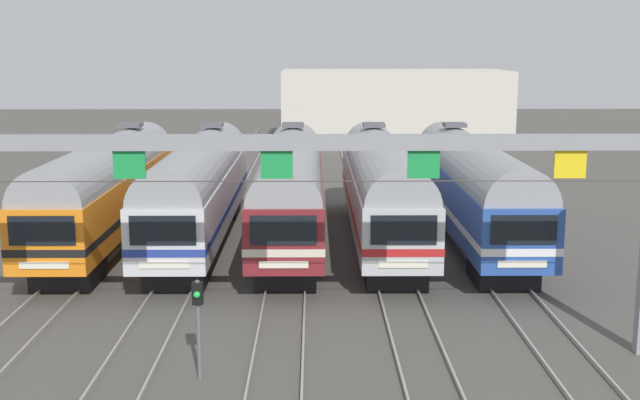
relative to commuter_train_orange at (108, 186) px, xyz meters
name	(u,v)px	position (x,y,z in m)	size (l,w,h in m)	color
ground_plane	(291,243)	(8.26, 0.00, -2.69)	(160.00, 160.00, 0.00)	#4C4944
track_bed	(298,181)	(8.26, 17.00, -2.61)	(18.03, 70.00, 0.15)	gray
commuter_train_orange	(108,186)	(0.00, 0.00, 0.00)	(2.88, 18.06, 5.05)	orange
commuter_train_silver	(199,186)	(4.13, 0.00, 0.00)	(2.88, 18.06, 5.05)	silver
commuter_train_maroon	(291,186)	(8.26, 0.00, 0.00)	(2.88, 18.06, 5.05)	maroon
commuter_train_stainless	(382,185)	(12.39, 0.00, 0.00)	(2.88, 18.06, 5.05)	#B2B5BA
commuter_train_blue	(472,185)	(16.53, 0.00, 0.00)	(2.88, 18.06, 5.05)	#284C9E
catenary_gantry	(277,178)	(8.26, -13.50, 2.56)	(21.77, 0.44, 6.97)	gray
yard_signal_mast	(198,311)	(6.20, -15.27, -0.74)	(0.28, 0.35, 2.77)	#59595E
maintenance_building	(393,106)	(16.85, 39.55, 0.67)	(20.70, 10.00, 6.71)	beige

